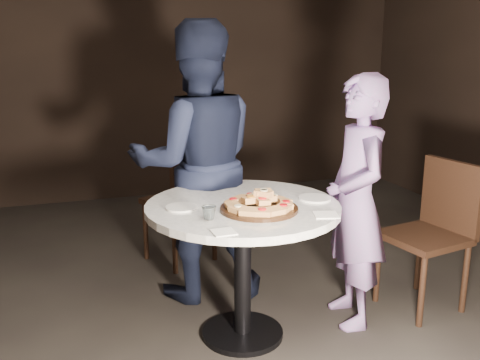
% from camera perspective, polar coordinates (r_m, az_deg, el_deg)
% --- Properties ---
extents(floor, '(7.00, 7.00, 0.00)m').
position_cam_1_polar(floor, '(3.33, 1.64, -17.24)').
color(floor, black).
rests_on(floor, ground).
extents(table, '(1.28, 1.28, 0.85)m').
position_cam_1_polar(table, '(3.14, 0.29, -5.30)').
color(table, black).
rests_on(table, ground).
extents(serving_board, '(0.54, 0.54, 0.02)m').
position_cam_1_polar(serving_board, '(2.97, 2.04, -3.08)').
color(serving_board, black).
rests_on(serving_board, table).
extents(focaccia_pile, '(0.39, 0.39, 0.10)m').
position_cam_1_polar(focaccia_pile, '(2.96, 2.10, -2.35)').
color(focaccia_pile, '#C2864B').
rests_on(focaccia_pile, serving_board).
extents(plate_left, '(0.24, 0.24, 0.01)m').
position_cam_1_polar(plate_left, '(3.03, -6.24, -2.92)').
color(plate_left, white).
rests_on(plate_left, table).
extents(plate_right, '(0.24, 0.24, 0.01)m').
position_cam_1_polar(plate_right, '(3.21, 7.99, -1.94)').
color(plate_right, white).
rests_on(plate_right, table).
extents(water_glass, '(0.10, 0.10, 0.07)m').
position_cam_1_polar(water_glass, '(2.82, -3.33, -3.51)').
color(water_glass, silver).
rests_on(water_glass, table).
extents(napkin_near, '(0.11, 0.11, 0.01)m').
position_cam_1_polar(napkin_near, '(2.63, -1.76, -5.57)').
color(napkin_near, white).
rests_on(napkin_near, table).
extents(napkin_far, '(0.16, 0.16, 0.01)m').
position_cam_1_polar(napkin_far, '(2.92, 9.16, -3.68)').
color(napkin_far, white).
rests_on(napkin_far, table).
extents(chair_far, '(0.63, 0.65, 1.01)m').
position_cam_1_polar(chair_far, '(4.28, -5.70, -1.54)').
color(chair_far, black).
rests_on(chair_far, ground).
extents(chair_right, '(0.56, 0.54, 1.00)m').
position_cam_1_polar(chair_right, '(3.82, 20.14, -4.45)').
color(chair_right, black).
rests_on(chair_right, ground).
extents(diner_navy, '(0.99, 0.81, 1.91)m').
position_cam_1_polar(diner_navy, '(3.67, -4.64, 1.78)').
color(diner_navy, black).
rests_on(diner_navy, ground).
extents(diner_teal, '(0.47, 0.63, 1.58)m').
position_cam_1_polar(diner_teal, '(3.39, 12.25, -2.35)').
color(diner_teal, '#7F65A2').
rests_on(diner_teal, ground).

